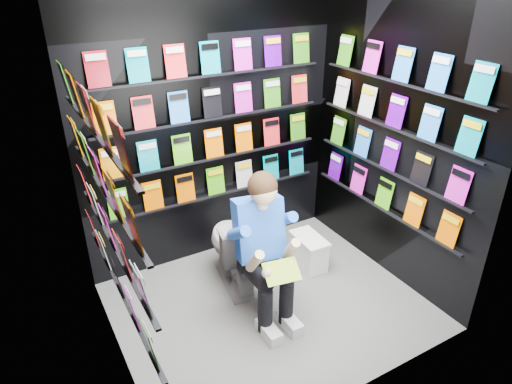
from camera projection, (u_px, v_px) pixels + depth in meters
floor at (269, 305)px, 3.80m from camera, size 2.40×2.40×0.00m
wall_back at (212, 123)px, 3.98m from camera, size 2.40×0.04×2.60m
wall_front at (369, 226)px, 2.44m from camera, size 2.40×0.04×2.60m
wall_left at (98, 202)px, 2.68m from camera, size 0.04×2.00×2.60m
wall_right at (396, 133)px, 3.74m from camera, size 0.04×2.00×2.60m
comics_back at (213, 123)px, 3.96m from camera, size 2.10×0.06×1.37m
comics_left at (103, 200)px, 2.69m from camera, size 0.06×1.70×1.37m
comics_right at (393, 133)px, 3.73m from camera, size 0.06×1.70×1.37m
toilet at (235, 247)px, 3.92m from camera, size 0.54×0.81×0.73m
longbox at (309, 252)px, 4.25m from camera, size 0.22×0.38×0.28m
longbox_lid at (310, 239)px, 4.18m from camera, size 0.24×0.40×0.03m
reader at (257, 229)px, 3.45m from camera, size 0.61×0.79×1.32m
held_comic at (282, 272)px, 3.26m from camera, size 0.28×0.20×0.11m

